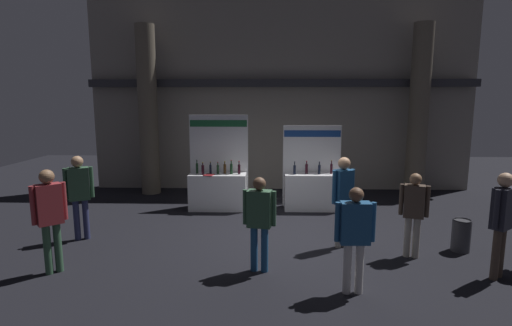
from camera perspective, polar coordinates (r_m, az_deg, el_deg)
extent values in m
plane|color=black|center=(8.62, 4.60, -10.68)|extent=(24.62, 24.62, 0.00)
cube|color=gray|center=(12.83, 3.73, 10.17)|extent=(12.31, 0.25, 6.30)
cube|color=#2D2D33|center=(12.54, 3.80, 11.63)|extent=(12.31, 0.20, 0.24)
cylinder|color=#665B4C|center=(12.57, -15.56, 7.34)|extent=(0.59, 0.59, 5.18)
cylinder|color=#665B4C|center=(12.85, 22.78, 7.00)|extent=(0.59, 0.59, 5.18)
cube|color=white|center=(10.55, -5.62, -4.21)|extent=(1.52, 0.60, 0.98)
cube|color=white|center=(10.73, -5.45, 0.28)|extent=(1.60, 0.04, 2.54)
cube|color=#1E6638|center=(10.60, -5.55, 5.81)|extent=(1.55, 0.01, 0.18)
cylinder|color=#19381E|center=(10.56, -8.65, -0.78)|extent=(0.06, 0.06, 0.28)
cylinder|color=#19381E|center=(10.53, -8.68, 0.16)|extent=(0.03, 0.03, 0.08)
cylinder|color=black|center=(10.53, -8.68, 0.41)|extent=(0.03, 0.03, 0.02)
cylinder|color=black|center=(10.39, -7.82, -1.01)|extent=(0.07, 0.07, 0.25)
cylinder|color=black|center=(10.36, -7.84, -0.16)|extent=(0.03, 0.03, 0.06)
cylinder|color=gold|center=(10.36, -7.84, 0.06)|extent=(0.03, 0.03, 0.02)
cylinder|color=black|center=(10.51, -6.70, -0.91)|extent=(0.06, 0.06, 0.23)
cylinder|color=black|center=(10.49, -6.71, -0.09)|extent=(0.03, 0.03, 0.07)
cylinder|color=gold|center=(10.48, -6.72, 0.16)|extent=(0.03, 0.03, 0.02)
cylinder|color=#19381E|center=(10.47, -5.62, -0.93)|extent=(0.07, 0.07, 0.23)
cylinder|color=#19381E|center=(10.44, -5.63, -0.12)|extent=(0.03, 0.03, 0.07)
cylinder|color=red|center=(10.43, -5.64, 0.11)|extent=(0.03, 0.03, 0.02)
cylinder|color=#472D14|center=(10.47, -4.60, -0.86)|extent=(0.07, 0.07, 0.25)
cylinder|color=#472D14|center=(10.45, -4.61, -0.01)|extent=(0.03, 0.03, 0.07)
cylinder|color=gold|center=(10.44, -4.62, 0.22)|extent=(0.03, 0.03, 0.02)
cylinder|color=#19381E|center=(10.37, -3.65, -0.89)|extent=(0.07, 0.07, 0.27)
cylinder|color=#19381E|center=(10.34, -3.66, 0.10)|extent=(0.03, 0.03, 0.09)
cylinder|color=red|center=(10.33, -3.66, 0.39)|extent=(0.03, 0.03, 0.02)
cylinder|color=black|center=(10.35, -2.50, -0.95)|extent=(0.07, 0.07, 0.26)
cylinder|color=black|center=(10.32, -2.51, -0.02)|extent=(0.03, 0.03, 0.08)
cylinder|color=red|center=(10.31, -2.51, 0.26)|extent=(0.03, 0.03, 0.02)
cube|color=maroon|center=(10.30, -6.91, -1.74)|extent=(0.29, 0.33, 0.02)
cube|color=white|center=(10.60, 8.28, -4.18)|extent=(1.50, 0.60, 0.98)
cube|color=white|center=(10.81, 8.15, -0.48)|extent=(1.58, 0.04, 2.25)
cube|color=navy|center=(10.67, 8.28, 4.29)|extent=(1.53, 0.01, 0.18)
cylinder|color=black|center=(10.35, 5.68, -1.01)|extent=(0.07, 0.07, 0.24)
cylinder|color=black|center=(10.32, 5.69, -0.10)|extent=(0.03, 0.03, 0.09)
cylinder|color=black|center=(10.32, 5.70, 0.19)|extent=(0.03, 0.03, 0.02)
cylinder|color=black|center=(10.52, 7.43, -0.86)|extent=(0.08, 0.08, 0.25)
cylinder|color=black|center=(10.49, 7.45, 0.02)|extent=(0.03, 0.03, 0.07)
cylinder|color=red|center=(10.48, 7.45, 0.26)|extent=(0.03, 0.03, 0.02)
cylinder|color=black|center=(10.48, 9.27, -0.96)|extent=(0.07, 0.07, 0.24)
cylinder|color=black|center=(10.45, 9.30, -0.11)|extent=(0.03, 0.03, 0.08)
cylinder|color=black|center=(10.44, 9.30, 0.15)|extent=(0.03, 0.03, 0.02)
cylinder|color=black|center=(10.58, 11.00, -0.85)|extent=(0.06, 0.06, 0.26)
cylinder|color=black|center=(10.56, 11.03, 0.08)|extent=(0.03, 0.03, 0.09)
cylinder|color=gold|center=(10.55, 11.04, 0.36)|extent=(0.03, 0.03, 0.02)
cylinder|color=#38383D|center=(8.69, 27.89, -9.43)|extent=(0.35, 0.35, 0.62)
torus|color=black|center=(8.60, 28.05, -7.41)|extent=(0.34, 0.34, 0.02)
cylinder|color=#ADA393|center=(7.95, 22.46, -10.12)|extent=(0.12, 0.12, 0.78)
cylinder|color=#ADA393|center=(7.95, 21.35, -10.05)|extent=(0.12, 0.12, 0.78)
cube|color=#47382D|center=(7.76, 22.21, -5.23)|extent=(0.41, 0.32, 0.61)
sphere|color=#8C6647|center=(7.67, 22.40, -2.19)|extent=(0.21, 0.21, 0.21)
cylinder|color=#47382D|center=(7.76, 23.87, -5.21)|extent=(0.08, 0.08, 0.58)
cylinder|color=#47382D|center=(7.76, 20.57, -5.02)|extent=(0.08, 0.08, 0.58)
cylinder|color=navy|center=(9.08, -24.83, -7.62)|extent=(0.12, 0.12, 0.86)
cylinder|color=navy|center=(9.07, -23.69, -7.55)|extent=(0.12, 0.12, 0.86)
cube|color=#33563D|center=(8.89, -24.59, -2.79)|extent=(0.47, 0.39, 0.68)
sphere|color=tan|center=(8.81, -24.79, 0.19)|extent=(0.24, 0.24, 0.24)
cylinder|color=#33563D|center=(8.90, -26.21, -2.78)|extent=(0.08, 0.08, 0.65)
cylinder|color=#33563D|center=(8.88, -22.98, -2.58)|extent=(0.08, 0.08, 0.65)
cylinder|color=#33563D|center=(7.57, -28.28, -11.14)|extent=(0.12, 0.12, 0.87)
cylinder|color=#33563D|center=(7.61, -27.06, -10.96)|extent=(0.12, 0.12, 0.87)
cube|color=maroon|center=(7.37, -28.12, -5.35)|extent=(0.43, 0.42, 0.69)
sphere|color=#8C6647|center=(7.28, -28.40, -1.78)|extent=(0.24, 0.24, 0.24)
cylinder|color=maroon|center=(7.32, -29.96, -5.45)|extent=(0.08, 0.08, 0.65)
cylinder|color=maroon|center=(7.42, -26.32, -4.99)|extent=(0.08, 0.08, 0.65)
cylinder|color=#47382D|center=(7.76, 32.25, -11.02)|extent=(0.12, 0.12, 0.86)
cylinder|color=#47382D|center=(7.61, 31.75, -11.37)|extent=(0.12, 0.12, 0.86)
cube|color=#23232D|center=(7.47, 32.50, -5.62)|extent=(0.44, 0.41, 0.68)
sphere|color=tan|center=(7.38, 32.81, -2.12)|extent=(0.24, 0.24, 0.24)
cylinder|color=#23232D|center=(7.68, 33.16, -5.18)|extent=(0.08, 0.08, 0.65)
cylinder|color=#23232D|center=(7.25, 31.82, -5.83)|extent=(0.08, 0.08, 0.65)
cylinder|color=silver|center=(6.27, 13.24, -14.81)|extent=(0.12, 0.12, 0.80)
cylinder|color=silver|center=(6.31, 14.93, -14.71)|extent=(0.12, 0.12, 0.80)
cube|color=navy|center=(6.03, 14.36, -8.52)|extent=(0.44, 0.23, 0.63)
sphere|color=brown|center=(5.92, 14.52, -4.53)|extent=(0.22, 0.22, 0.22)
cylinder|color=navy|center=(5.97, 11.86, -8.46)|extent=(0.08, 0.08, 0.60)
cylinder|color=navy|center=(6.10, 16.81, -8.29)|extent=(0.08, 0.08, 0.60)
cylinder|color=#ADA393|center=(8.02, 12.04, -9.05)|extent=(0.12, 0.12, 0.88)
cylinder|color=#ADA393|center=(8.11, 12.96, -8.88)|extent=(0.12, 0.12, 0.88)
cube|color=navy|center=(7.86, 12.70, -3.48)|extent=(0.41, 0.36, 0.70)
sphere|color=tan|center=(7.77, 12.82, -0.05)|extent=(0.24, 0.24, 0.24)
cylinder|color=navy|center=(7.74, 11.41, -3.51)|extent=(0.08, 0.08, 0.66)
cylinder|color=navy|center=(7.98, 13.96, -3.21)|extent=(0.08, 0.08, 0.66)
cylinder|color=navy|center=(6.81, 1.27, -12.56)|extent=(0.12, 0.12, 0.80)
cylinder|color=navy|center=(6.84, -0.28, -12.45)|extent=(0.12, 0.12, 0.80)
cube|color=#33563D|center=(6.60, 0.50, -6.72)|extent=(0.44, 0.30, 0.63)
sphere|color=brown|center=(6.49, 0.50, -3.06)|extent=(0.22, 0.22, 0.22)
cylinder|color=#33563D|center=(6.55, 2.63, -6.71)|extent=(0.08, 0.08, 0.60)
cylinder|color=#33563D|center=(6.64, -1.60, -6.47)|extent=(0.08, 0.08, 0.60)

